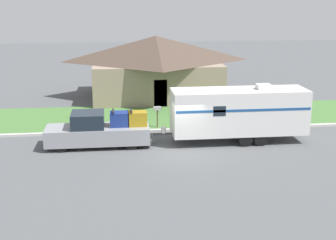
{
  "coord_description": "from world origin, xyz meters",
  "views": [
    {
      "loc": [
        -3.51,
        -24.14,
        8.32
      ],
      "look_at": [
        -0.56,
        1.26,
        1.4
      ],
      "focal_mm": 50.0,
      "sensor_mm": 36.0,
      "label": 1
    }
  ],
  "objects": [
    {
      "name": "ground_plane",
      "position": [
        0.0,
        0.0,
        0.0
      ],
      "size": [
        120.0,
        120.0,
        0.0
      ],
      "primitive_type": "plane",
      "color": "#515456"
    },
    {
      "name": "curb_strip",
      "position": [
        0.0,
        3.75,
        0.07
      ],
      "size": [
        80.0,
        0.3,
        0.14
      ],
      "color": "beige",
      "rests_on": "ground_plane"
    },
    {
      "name": "lawn_strip",
      "position": [
        0.0,
        7.4,
        0.01
      ],
      "size": [
        80.0,
        7.0,
        0.03
      ],
      "color": "#477538",
      "rests_on": "ground_plane"
    },
    {
      "name": "house_across_street",
      "position": [
        -0.09,
        14.16,
        2.61
      ],
      "size": [
        10.98,
        8.51,
        5.02
      ],
      "color": "gray",
      "rests_on": "ground_plane"
    },
    {
      "name": "pickup_truck",
      "position": [
        -4.46,
        1.26,
        0.9
      ],
      "size": [
        5.87,
        1.96,
        2.06
      ],
      "color": "black",
      "rests_on": "ground_plane"
    },
    {
      "name": "travel_trailer",
      "position": [
        3.55,
        1.26,
        1.79
      ],
      "size": [
        8.82,
        2.26,
        3.34
      ],
      "color": "black",
      "rests_on": "ground_plane"
    },
    {
      "name": "mailbox",
      "position": [
        -0.86,
        4.61,
        1.07
      ],
      "size": [
        0.48,
        0.2,
        1.39
      ],
      "color": "brown",
      "rests_on": "ground_plane"
    }
  ]
}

